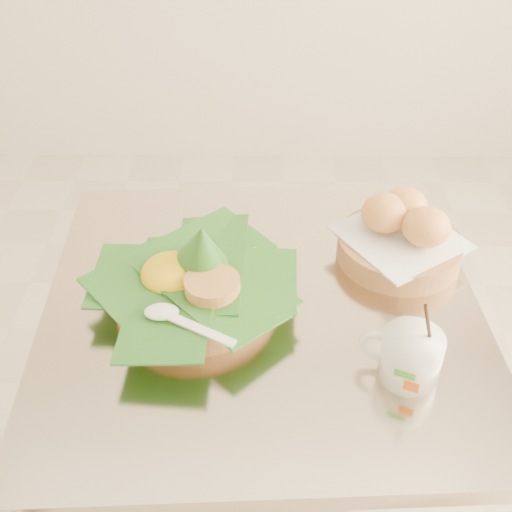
{
  "coord_description": "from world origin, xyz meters",
  "views": [
    {
      "loc": [
        0.13,
        -0.78,
        1.45
      ],
      "look_at": [
        0.12,
        0.02,
        0.82
      ],
      "focal_mm": 45.0,
      "sensor_mm": 36.0,
      "label": 1
    }
  ],
  "objects_px": {
    "rice_basket": "(194,279)",
    "coffee_mug": "(409,355)",
    "cafe_table": "(261,391)",
    "bread_basket": "(401,235)"
  },
  "relations": [
    {
      "from": "rice_basket",
      "to": "coffee_mug",
      "type": "bearing_deg",
      "value": -26.33
    },
    {
      "from": "cafe_table",
      "to": "rice_basket",
      "type": "height_order",
      "value": "rice_basket"
    },
    {
      "from": "cafe_table",
      "to": "coffee_mug",
      "type": "xyz_separation_m",
      "value": [
        0.21,
        -0.15,
        0.26
      ]
    },
    {
      "from": "coffee_mug",
      "to": "cafe_table",
      "type": "bearing_deg",
      "value": 143.81
    },
    {
      "from": "cafe_table",
      "to": "rice_basket",
      "type": "bearing_deg",
      "value": 177.57
    },
    {
      "from": "cafe_table",
      "to": "bread_basket",
      "type": "relative_size",
      "value": 2.98
    },
    {
      "from": "bread_basket",
      "to": "coffee_mug",
      "type": "relative_size",
      "value": 1.71
    },
    {
      "from": "rice_basket",
      "to": "bread_basket",
      "type": "distance_m",
      "value": 0.37
    },
    {
      "from": "rice_basket",
      "to": "bread_basket",
      "type": "height_order",
      "value": "rice_basket"
    },
    {
      "from": "cafe_table",
      "to": "bread_basket",
      "type": "xyz_separation_m",
      "value": [
        0.24,
        0.13,
        0.27
      ]
    }
  ]
}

